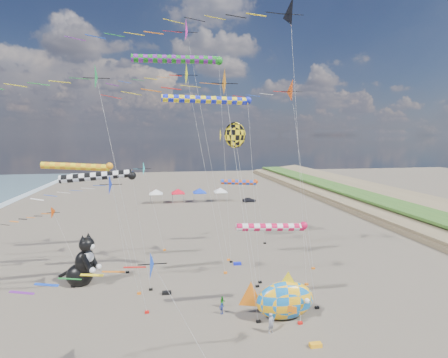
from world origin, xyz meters
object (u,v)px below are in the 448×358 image
object	(u,v)px
cat_inflatable	(82,259)
person_adult	(271,323)
fish_inflatable	(284,300)
parked_car	(249,200)
child_blue	(222,308)
child_green	(223,302)

from	to	relation	value
cat_inflatable	person_adult	world-z (taller)	cat_inflatable
fish_inflatable	person_adult	bearing A→B (deg)	-133.24
fish_inflatable	parked_car	world-z (taller)	fish_inflatable
cat_inflatable	person_adult	size ratio (longest dim) A/B	3.37
cat_inflatable	child_blue	bearing A→B (deg)	-7.73
person_adult	child_green	distance (m)	5.69
fish_inflatable	child_green	xyz separation A→B (m)	(-4.80, 2.94, -1.18)
child_green	child_blue	bearing A→B (deg)	-105.22
fish_inflatable	child_blue	xyz separation A→B (m)	(-5.08, 1.77, -1.19)
fish_inflatable	parked_car	xyz separation A→B (m)	(9.82, 51.64, -1.15)
parked_car	child_green	bearing A→B (deg)	163.77
child_blue	child_green	bearing A→B (deg)	55.17
cat_inflatable	parked_car	size ratio (longest dim) A/B	1.75
person_adult	child_blue	size ratio (longest dim) A/B	1.66
fish_inflatable	child_green	bearing A→B (deg)	148.54
person_adult	parked_car	distance (m)	54.70
cat_inflatable	child_green	distance (m)	15.63
child_green	parked_car	distance (m)	50.85
child_blue	person_adult	bearing A→B (deg)	-68.27
fish_inflatable	cat_inflatable	bearing A→B (deg)	150.76
child_green	parked_car	world-z (taller)	parked_car
cat_inflatable	fish_inflatable	world-z (taller)	cat_inflatable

